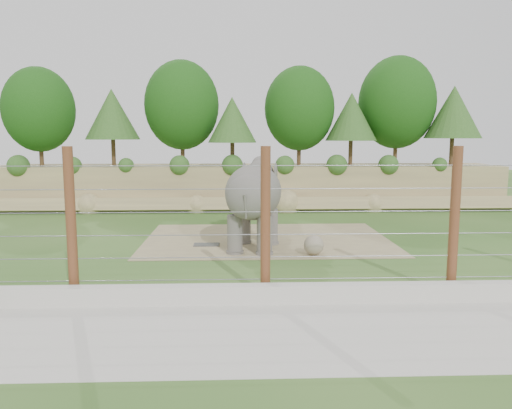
{
  "coord_description": "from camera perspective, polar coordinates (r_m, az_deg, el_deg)",
  "views": [
    {
      "loc": [
        -0.73,
        -17.27,
        4.25
      ],
      "look_at": [
        0.0,
        2.0,
        1.6
      ],
      "focal_mm": 35.0,
      "sensor_mm": 36.0,
      "label": 1
    }
  ],
  "objects": [
    {
      "name": "stone_ball",
      "position": [
        18.02,
        6.62,
        -4.63
      ],
      "size": [
        0.72,
        0.72,
        0.72
      ],
      "primitive_type": "sphere",
      "color": "gray",
      "rests_on": "dirt_patch"
    },
    {
      "name": "dirt_patch",
      "position": [
        20.74,
        1.28,
        -3.97
      ],
      "size": [
        10.0,
        7.0,
        0.02
      ],
      "primitive_type": "cube",
      "color": "#907E5D",
      "rests_on": "ground"
    },
    {
      "name": "ground",
      "position": [
        17.8,
        0.25,
        -5.99
      ],
      "size": [
        90.0,
        90.0,
        0.0
      ],
      "primitive_type": "plane",
      "color": "#2C561C",
      "rests_on": "ground"
    },
    {
      "name": "barrier_fence",
      "position": [
        12.99,
        1.09,
        -2.15
      ],
      "size": [
        20.26,
        0.26,
        4.0
      ],
      "color": "brown",
      "rests_on": "ground"
    },
    {
      "name": "retaining_wall",
      "position": [
        12.93,
        1.19,
        -10.2
      ],
      "size": [
        26.0,
        0.35,
        0.5
      ],
      "primitive_type": "cube",
      "color": "beige",
      "rests_on": "ground"
    },
    {
      "name": "walkway",
      "position": [
        11.14,
        1.81,
        -14.59
      ],
      "size": [
        26.0,
        4.0,
        0.01
      ],
      "primitive_type": "cube",
      "color": "beige",
      "rests_on": "ground"
    },
    {
      "name": "elephant",
      "position": [
        18.71,
        -0.28,
        -0.08
      ],
      "size": [
        2.55,
        4.41,
        3.36
      ],
      "primitive_type": null,
      "rotation": [
        0.0,
        0.0,
        -0.2
      ],
      "color": "#5C5751",
      "rests_on": "ground"
    },
    {
      "name": "drain_grate",
      "position": [
        19.69,
        -5.69,
        -4.57
      ],
      "size": [
        1.0,
        0.6,
        0.03
      ],
      "primitive_type": "cube",
      "color": "#262628",
      "rests_on": "dirt_patch"
    },
    {
      "name": "back_embankment",
      "position": [
        29.98,
        0.35,
        7.28
      ],
      "size": [
        30.0,
        5.52,
        8.77
      ],
      "color": "#887754",
      "rests_on": "ground"
    }
  ]
}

